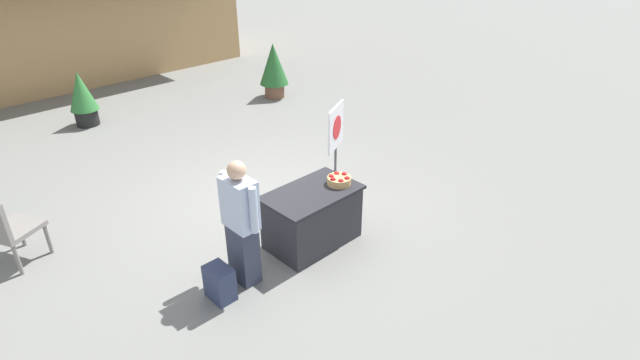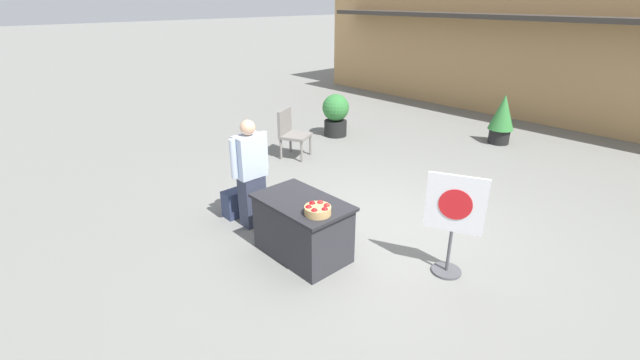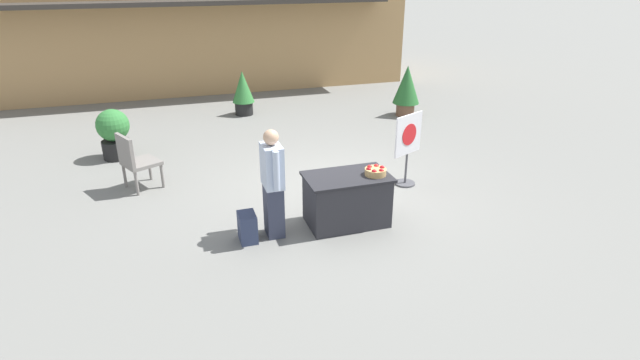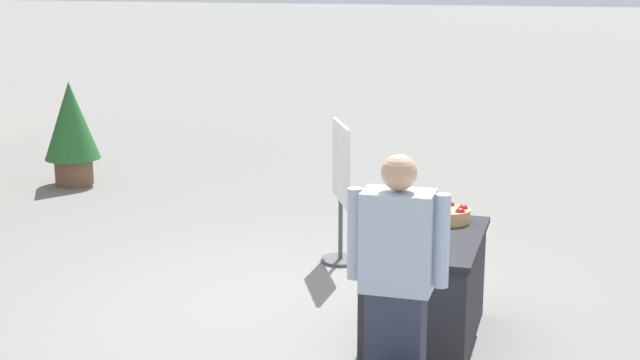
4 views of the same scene
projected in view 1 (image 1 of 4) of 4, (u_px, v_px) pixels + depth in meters
The scene contains 9 objects.
ground_plane at pixel (269, 204), 7.64m from camera, with size 120.00×120.00×0.00m, color slate.
display_table at pixel (312, 217), 6.58m from camera, with size 1.25×0.77×0.78m.
apple_basket at pixel (339, 180), 6.55m from camera, with size 0.32×0.32×0.13m.
person_visitor at pixel (241, 223), 5.69m from camera, with size 0.26×0.61×1.59m.
backpack at pixel (220, 283), 5.69m from camera, with size 0.24×0.34×0.42m.
poster_board at pixel (336, 139), 8.00m from camera, with size 0.62×0.36×1.29m.
patio_chair at pixel (4, 227), 6.08m from camera, with size 0.74×0.74×1.00m.
potted_plant_far_left at pixel (82, 97), 10.21m from camera, with size 0.56×0.56×1.13m.
potted_plant_near_right at pixel (274, 68), 11.73m from camera, with size 0.68×0.68×1.29m.
Camera 1 is at (-4.01, -5.25, 3.94)m, focal length 28.00 mm.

